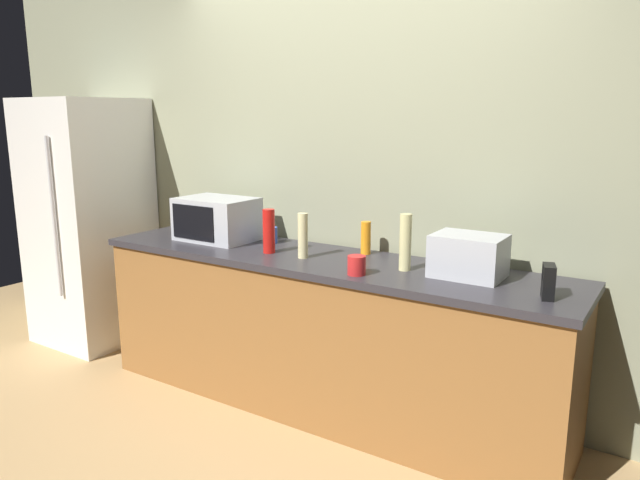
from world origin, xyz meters
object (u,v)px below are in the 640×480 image
object	(u,v)px
bottle_hot_sauce	(269,231)
mug_blue	(271,235)
microwave	(217,219)
toaster_oven	(468,256)
mug_red	(357,265)
cordless_phone	(548,282)
refrigerator	(89,222)
mug_yellow	(184,223)
bottle_dish_soap	(366,238)
bottle_vinegar	(405,242)
bottle_hand_soap	(303,236)

from	to	relation	value
bottle_hot_sauce	mug_blue	distance (m)	0.27
microwave	mug_blue	distance (m)	0.37
toaster_oven	mug_red	distance (m)	0.55
cordless_phone	mug_red	world-z (taller)	cordless_phone
refrigerator	mug_yellow	xyz separation A→B (m)	(0.78, 0.20, 0.04)
mug_blue	bottle_dish_soap	bearing A→B (deg)	5.46
microwave	mug_red	world-z (taller)	microwave
bottle_hot_sauce	bottle_vinegar	bearing A→B (deg)	4.61
refrigerator	bottle_hot_sauce	world-z (taller)	refrigerator
refrigerator	mug_blue	bearing A→B (deg)	5.52
bottle_vinegar	mug_red	bearing A→B (deg)	-127.91
bottle_vinegar	bottle_hot_sauce	size ratio (longest dim) A/B	1.15
bottle_dish_soap	toaster_oven	bearing A→B (deg)	-13.24
bottle_vinegar	bottle_hot_sauce	world-z (taller)	bottle_vinegar
microwave	bottle_hot_sauce	size ratio (longest dim) A/B	1.88
refrigerator	bottle_dish_soap	bearing A→B (deg)	5.51
mug_blue	mug_yellow	size ratio (longest dim) A/B	1.16
cordless_phone	bottle_hot_sauce	distance (m)	1.55
bottle_dish_soap	mug_red	world-z (taller)	bottle_dish_soap
refrigerator	toaster_oven	bearing A→B (deg)	1.20
microwave	bottle_vinegar	bearing A→B (deg)	-1.85
toaster_oven	bottle_vinegar	world-z (taller)	bottle_vinegar
refrigerator	microwave	bearing A→B (deg)	2.22
toaster_oven	bottle_hot_sauce	xyz separation A→B (m)	(-1.14, -0.12, 0.02)
mug_red	mug_blue	size ratio (longest dim) A/B	0.96
microwave	toaster_oven	distance (m)	1.64
mug_blue	bottle_hand_soap	bearing A→B (deg)	-28.67
bottle_hand_soap	mug_red	xyz separation A→B (m)	(0.43, -0.15, -0.08)
cordless_phone	bottle_vinegar	world-z (taller)	bottle_vinegar
microwave	mug_yellow	distance (m)	0.49
bottle_dish_soap	bottle_hot_sauce	bearing A→B (deg)	-150.38
bottle_dish_soap	bottle_hand_soap	bearing A→B (deg)	-132.30
cordless_phone	bottle_dish_soap	size ratio (longest dim) A/B	0.79
toaster_oven	bottle_vinegar	xyz separation A→B (m)	(-0.31, -0.06, 0.04)
mug_blue	microwave	bearing A→B (deg)	-163.20
bottle_hand_soap	bottle_hot_sauce	bearing A→B (deg)	-179.49
mug_yellow	bottle_dish_soap	bearing A→B (deg)	0.53
microwave	bottle_dish_soap	bearing A→B (deg)	9.57
mug_blue	mug_yellow	bearing A→B (deg)	176.59
bottle_hot_sauce	mug_yellow	distance (m)	0.99
refrigerator	mug_yellow	bearing A→B (deg)	14.39
bottle_hot_sauce	mug_yellow	bearing A→B (deg)	164.63
cordless_phone	mug_blue	size ratio (longest dim) A/B	1.48
mug_blue	mug_yellow	distance (m)	0.80
bottle_vinegar	microwave	bearing A→B (deg)	178.15
cordless_phone	mug_red	bearing A→B (deg)	170.84
refrigerator	bottle_vinegar	size ratio (longest dim) A/B	6.14
mug_red	bottle_hot_sauce	bearing A→B (deg)	167.62
microwave	bottle_hot_sauce	bearing A→B (deg)	-12.30
mug_red	mug_blue	xyz separation A→B (m)	(-0.81, 0.36, 0.00)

